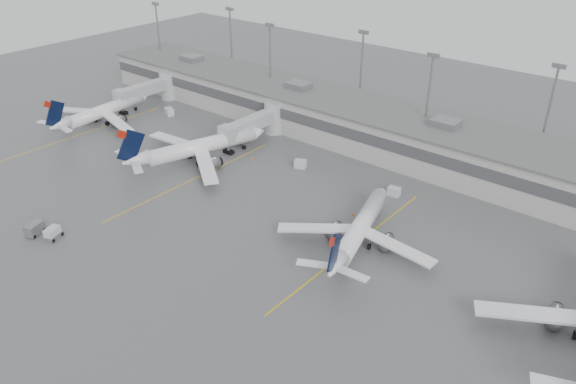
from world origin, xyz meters
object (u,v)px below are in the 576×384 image
Objects in this scene: jet_far_left at (102,111)px; jet_mid_left at (196,147)px; jet_mid_right at (359,229)px; baggage_tug at (53,234)px.

jet_far_left is 31.61m from jet_mid_left.
jet_far_left is 72.09m from jet_mid_right.
jet_far_left is 1.06× the size of jet_mid_right.
jet_mid_left is 32.76m from baggage_tug.
jet_far_left is at bearing 116.65° from baggage_tug.
jet_mid_left is 40.57m from jet_mid_right.
jet_far_left is 8.84× the size of baggage_tug.
baggage_tug is at bearing -158.29° from jet_mid_right.
jet_mid_right is at bearing -9.09° from jet_far_left.
baggage_tug is at bearing -48.84° from jet_far_left.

